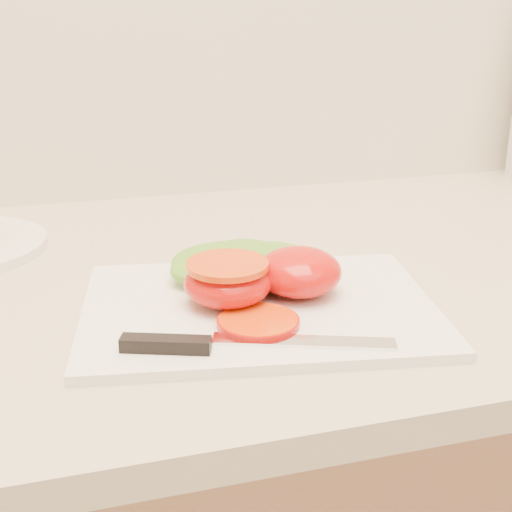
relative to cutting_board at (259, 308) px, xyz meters
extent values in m
cube|color=white|center=(0.00, 0.00, 0.00)|extent=(0.37, 0.29, 0.01)
ellipsoid|color=red|center=(0.04, 0.01, 0.03)|extent=(0.08, 0.08, 0.05)
ellipsoid|color=red|center=(-0.03, 0.01, 0.03)|extent=(0.08, 0.08, 0.04)
cylinder|color=red|center=(-0.03, 0.01, 0.04)|extent=(0.08, 0.08, 0.01)
cylinder|color=#DB4E0C|center=(-0.01, -0.05, 0.01)|extent=(0.07, 0.07, 0.01)
ellipsoid|color=#5D9928|center=(0.00, 0.07, 0.02)|extent=(0.15, 0.10, 0.03)
ellipsoid|color=#5D9928|center=(0.04, 0.07, 0.02)|extent=(0.13, 0.13, 0.02)
cube|color=silver|center=(0.01, -0.09, 0.01)|extent=(0.15, 0.07, 0.00)
cube|color=black|center=(-0.10, -0.07, 0.01)|extent=(0.08, 0.04, 0.01)
camera|label=1|loc=(-0.18, -0.60, 0.28)|focal=50.00mm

